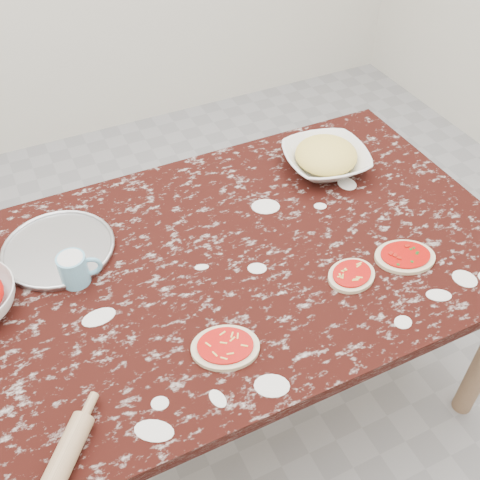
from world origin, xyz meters
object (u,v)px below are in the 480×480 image
Objects in this scene: cheese_bowl at (326,160)px; flour_mug at (75,269)px; pizza_tray at (59,249)px; rolling_pin at (58,472)px; worktable at (240,272)px.

cheese_bowl is 0.91m from flour_mug.
rolling_pin is at bearing -102.37° from pizza_tray.
worktable is at bearing 34.99° from rolling_pin.
worktable is 0.48m from flour_mug.
cheese_bowl reaches higher than worktable.
cheese_bowl is 1.26m from rolling_pin.
flour_mug reaches higher than worktable.
flour_mug is (0.02, -0.14, 0.04)m from pizza_tray.
cheese_bowl is 2.38× the size of flour_mug.
worktable is 6.30× the size of rolling_pin.
worktable is 5.02× the size of pizza_tray.
rolling_pin is at bearing -145.01° from worktable.
pizza_tray is 0.15m from flour_mug.
pizza_tray is 2.70× the size of flour_mug.
rolling_pin is (-0.15, -0.67, 0.02)m from pizza_tray.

